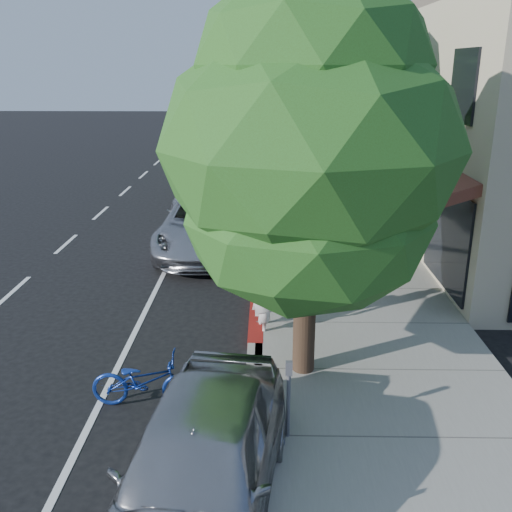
{
  "coord_description": "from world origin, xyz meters",
  "views": [
    {
      "loc": [
        0.21,
        -11.28,
        5.47
      ],
      "look_at": [
        -0.02,
        0.91,
        1.35
      ],
      "focal_mm": 40.0,
      "sensor_mm": 36.0,
      "label": 1
    }
  ],
  "objects_px": {
    "dark_suv_far": "(231,137)",
    "near_car_a": "(200,466)",
    "white_pickup": "(229,160)",
    "street_tree_2": "(286,90)",
    "dark_sedan": "(247,201)",
    "street_tree_1": "(294,91)",
    "street_tree_3": "(282,85)",
    "street_tree_0": "(309,151)",
    "pedestrian": "(322,228)",
    "cyclist": "(264,290)",
    "street_tree_5": "(278,81)",
    "street_tree_4": "(280,88)",
    "bicycle": "(145,381)",
    "silver_suv": "(206,224)"
  },
  "relations": [
    {
      "from": "street_tree_2",
      "to": "silver_suv",
      "type": "distance_m",
      "value": 6.38
    },
    {
      "from": "street_tree_2",
      "to": "dark_sedan",
      "type": "xyz_separation_m",
      "value": [
        -1.4,
        -1.0,
        -3.86
      ]
    },
    {
      "from": "street_tree_1",
      "to": "street_tree_3",
      "type": "relative_size",
      "value": 1.06
    },
    {
      "from": "silver_suv",
      "to": "pedestrian",
      "type": "distance_m",
      "value": 3.57
    },
    {
      "from": "dark_sedan",
      "to": "white_pickup",
      "type": "bearing_deg",
      "value": 92.04
    },
    {
      "from": "street_tree_0",
      "to": "near_car_a",
      "type": "distance_m",
      "value": 5.05
    },
    {
      "from": "street_tree_3",
      "to": "pedestrian",
      "type": "distance_m",
      "value": 12.06
    },
    {
      "from": "dark_suv_far",
      "to": "near_car_a",
      "type": "xyz_separation_m",
      "value": [
        1.61,
        -32.74,
        -0.04
      ]
    },
    {
      "from": "street_tree_3",
      "to": "bicycle",
      "type": "height_order",
      "value": "street_tree_3"
    },
    {
      "from": "street_tree_0",
      "to": "pedestrian",
      "type": "bearing_deg",
      "value": 82.15
    },
    {
      "from": "street_tree_5",
      "to": "near_car_a",
      "type": "relative_size",
      "value": 1.51
    },
    {
      "from": "street_tree_2",
      "to": "dark_suv_far",
      "type": "bearing_deg",
      "value": 100.2
    },
    {
      "from": "street_tree_3",
      "to": "street_tree_5",
      "type": "relative_size",
      "value": 1.03
    },
    {
      "from": "street_tree_3",
      "to": "street_tree_5",
      "type": "xyz_separation_m",
      "value": [
        0.0,
        12.0,
        -0.13
      ]
    },
    {
      "from": "bicycle",
      "to": "dark_sedan",
      "type": "relative_size",
      "value": 0.41
    },
    {
      "from": "white_pickup",
      "to": "street_tree_4",
      "type": "bearing_deg",
      "value": 47.73
    },
    {
      "from": "dark_suv_far",
      "to": "dark_sedan",
      "type": "bearing_deg",
      "value": -84.42
    },
    {
      "from": "street_tree_1",
      "to": "near_car_a",
      "type": "distance_m",
      "value": 10.42
    },
    {
      "from": "street_tree_0",
      "to": "street_tree_2",
      "type": "bearing_deg",
      "value": 90.0
    },
    {
      "from": "street_tree_0",
      "to": "bicycle",
      "type": "bearing_deg",
      "value": -159.68
    },
    {
      "from": "bicycle",
      "to": "silver_suv",
      "type": "xyz_separation_m",
      "value": [
        0.17,
        8.5,
        0.35
      ]
    },
    {
      "from": "street_tree_1",
      "to": "dark_sedan",
      "type": "bearing_deg",
      "value": 105.64
    },
    {
      "from": "cyclist",
      "to": "pedestrian",
      "type": "bearing_deg",
      "value": -36.23
    },
    {
      "from": "white_pickup",
      "to": "dark_suv_far",
      "type": "distance_m",
      "value": 9.05
    },
    {
      "from": "silver_suv",
      "to": "pedestrian",
      "type": "height_order",
      "value": "pedestrian"
    },
    {
      "from": "street_tree_4",
      "to": "street_tree_5",
      "type": "distance_m",
      "value": 6.0
    },
    {
      "from": "street_tree_3",
      "to": "street_tree_0",
      "type": "bearing_deg",
      "value": -90.0
    },
    {
      "from": "street_tree_0",
      "to": "street_tree_4",
      "type": "relative_size",
      "value": 1.0
    },
    {
      "from": "white_pickup",
      "to": "dark_suv_far",
      "type": "bearing_deg",
      "value": 85.57
    },
    {
      "from": "street_tree_0",
      "to": "cyclist",
      "type": "height_order",
      "value": "street_tree_0"
    },
    {
      "from": "silver_suv",
      "to": "dark_suv_far",
      "type": "distance_m",
      "value": 21.74
    },
    {
      "from": "street_tree_5",
      "to": "silver_suv",
      "type": "height_order",
      "value": "street_tree_5"
    },
    {
      "from": "dark_suv_far",
      "to": "near_car_a",
      "type": "bearing_deg",
      "value": -86.92
    },
    {
      "from": "street_tree_1",
      "to": "pedestrian",
      "type": "bearing_deg",
      "value": 29.52
    },
    {
      "from": "bicycle",
      "to": "street_tree_2",
      "type": "bearing_deg",
      "value": -11.26
    },
    {
      "from": "cyclist",
      "to": "bicycle",
      "type": "distance_m",
      "value": 3.43
    },
    {
      "from": "street_tree_0",
      "to": "dark_suv_far",
      "type": "distance_m",
      "value": 29.58
    },
    {
      "from": "bicycle",
      "to": "street_tree_0",
      "type": "bearing_deg",
      "value": -69.2
    },
    {
      "from": "cyclist",
      "to": "street_tree_2",
      "type": "bearing_deg",
      "value": -21.45
    },
    {
      "from": "street_tree_3",
      "to": "street_tree_4",
      "type": "height_order",
      "value": "street_tree_3"
    },
    {
      "from": "street_tree_2",
      "to": "dark_suv_far",
      "type": "relative_size",
      "value": 1.48
    },
    {
      "from": "white_pickup",
      "to": "dark_suv_far",
      "type": "xyz_separation_m",
      "value": [
        -0.43,
        9.04,
        0.08
      ]
    },
    {
      "from": "street_tree_3",
      "to": "bicycle",
      "type": "relative_size",
      "value": 4.09
    },
    {
      "from": "white_pickup",
      "to": "street_tree_5",
      "type": "bearing_deg",
      "value": 67.6
    },
    {
      "from": "cyclist",
      "to": "dark_suv_far",
      "type": "distance_m",
      "value": 27.59
    },
    {
      "from": "street_tree_1",
      "to": "dark_sedan",
      "type": "xyz_separation_m",
      "value": [
        -1.4,
        5.0,
        -4.1
      ]
    },
    {
      "from": "street_tree_1",
      "to": "street_tree_3",
      "type": "height_order",
      "value": "street_tree_1"
    },
    {
      "from": "street_tree_2",
      "to": "white_pickup",
      "type": "bearing_deg",
      "value": 108.04
    },
    {
      "from": "street_tree_1",
      "to": "bicycle",
      "type": "xyz_separation_m",
      "value": [
        -2.7,
        -7.0,
        -4.34
      ]
    },
    {
      "from": "cyclist",
      "to": "dark_suv_far",
      "type": "relative_size",
      "value": 0.41
    }
  ]
}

